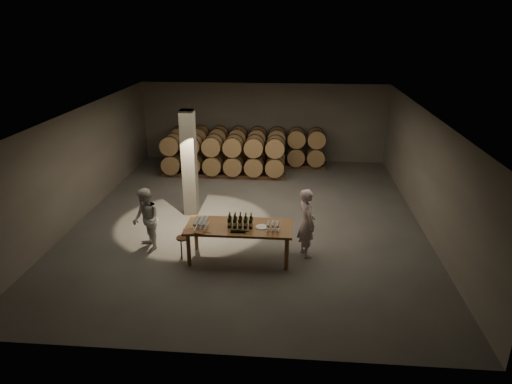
# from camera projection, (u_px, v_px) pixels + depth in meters

# --- Properties ---
(room) EXTENTS (12.00, 12.00, 12.00)m
(room) POSITION_uv_depth(u_px,v_px,m) (189.00, 164.00, 13.52)
(room) COLOR #53504E
(room) RESTS_ON ground
(tasting_table) EXTENTS (2.60, 1.10, 0.90)m
(tasting_table) POSITION_uv_depth(u_px,v_px,m) (239.00, 230.00, 11.16)
(tasting_table) COLOR brown
(tasting_table) RESTS_ON ground
(barrel_stack_back) EXTENTS (6.26, 0.95, 1.57)m
(barrel_stack_back) POSITION_uv_depth(u_px,v_px,m) (248.00, 146.00, 18.36)
(barrel_stack_back) COLOR brown
(barrel_stack_back) RESTS_ON ground
(barrel_stack_front) EXTENTS (4.70, 0.95, 1.57)m
(barrel_stack_front) POSITION_uv_depth(u_px,v_px,m) (223.00, 155.00, 17.11)
(barrel_stack_front) COLOR brown
(barrel_stack_front) RESTS_ON ground
(bottle_cluster) EXTENTS (0.61, 0.24, 0.35)m
(bottle_cluster) POSITION_uv_depth(u_px,v_px,m) (240.00, 222.00, 11.04)
(bottle_cluster) COLOR black
(bottle_cluster) RESTS_ON tasting_table
(lying_bottles) EXTENTS (0.44, 0.07, 0.07)m
(lying_bottles) POSITION_uv_depth(u_px,v_px,m) (239.00, 231.00, 10.77)
(lying_bottles) COLOR black
(lying_bottles) RESTS_ON tasting_table
(glass_cluster_left) EXTENTS (0.31, 0.53, 0.19)m
(glass_cluster_left) POSITION_uv_depth(u_px,v_px,m) (201.00, 221.00, 11.06)
(glass_cluster_left) COLOR silver
(glass_cluster_left) RESTS_ON tasting_table
(glass_cluster_right) EXTENTS (0.31, 0.31, 0.18)m
(glass_cluster_right) POSITION_uv_depth(u_px,v_px,m) (273.00, 224.00, 10.91)
(glass_cluster_right) COLOR silver
(glass_cluster_right) RESTS_ON tasting_table
(plate) EXTENTS (0.30, 0.30, 0.02)m
(plate) POSITION_uv_depth(u_px,v_px,m) (262.00, 227.00, 11.05)
(plate) COLOR white
(plate) RESTS_ON tasting_table
(notebook_near) EXTENTS (0.27, 0.23, 0.03)m
(notebook_near) POSITION_uv_depth(u_px,v_px,m) (199.00, 232.00, 10.77)
(notebook_near) COLOR brown
(notebook_near) RESTS_ON tasting_table
(notebook_corner) EXTENTS (0.31, 0.36, 0.03)m
(notebook_corner) POSITION_uv_depth(u_px,v_px,m) (188.00, 232.00, 10.79)
(notebook_corner) COLOR brown
(notebook_corner) RESTS_ON tasting_table
(pen) EXTENTS (0.13, 0.02, 0.01)m
(pen) POSITION_uv_depth(u_px,v_px,m) (209.00, 233.00, 10.76)
(pen) COLOR black
(pen) RESTS_ON tasting_table
(stool) EXTENTS (0.34, 0.34, 0.56)m
(stool) POSITION_uv_depth(u_px,v_px,m) (183.00, 241.00, 11.34)
(stool) COLOR brown
(stool) RESTS_ON ground
(person_man) EXTENTS (0.64, 0.76, 1.78)m
(person_man) POSITION_uv_depth(u_px,v_px,m) (307.00, 223.00, 11.31)
(person_man) COLOR beige
(person_man) RESTS_ON ground
(person_woman) EXTENTS (0.96, 1.02, 1.66)m
(person_woman) POSITION_uv_depth(u_px,v_px,m) (146.00, 220.00, 11.63)
(person_woman) COLOR silver
(person_woman) RESTS_ON ground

